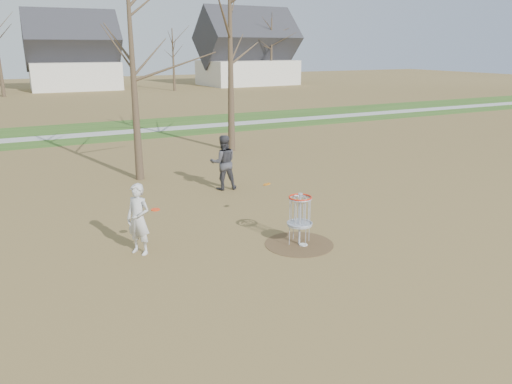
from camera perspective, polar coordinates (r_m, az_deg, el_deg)
ground at (r=13.15m, az=4.94°, el=-5.97°), size 160.00×160.00×0.00m
green_band at (r=32.34m, az=-15.20°, el=6.89°), size 160.00×8.00×0.01m
footpath at (r=31.37m, az=-14.81°, el=6.66°), size 160.00×1.50×0.01m
dirt_circle at (r=13.15m, az=4.94°, el=-5.95°), size 1.80×1.80×0.01m
player_standing at (r=12.58m, az=-13.29°, el=-3.05°), size 0.73×0.78×1.79m
player_throwing at (r=17.89m, az=-3.76°, el=3.39°), size 1.09×0.93×1.97m
disc_grounded at (r=13.08m, az=5.43°, el=-6.02°), size 0.22×0.22×0.02m
discs_in_play at (r=13.39m, az=-4.33°, el=-0.36°), size 3.74×1.01×0.09m
disc_golf_basket at (r=12.83m, az=5.04°, el=-2.18°), size 0.64×0.64×1.35m
bare_trees at (r=46.82m, az=-17.53°, el=16.02°), size 52.62×44.98×9.00m
houses_row at (r=63.79m, az=-17.81°, el=14.23°), size 56.51×10.01×7.26m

